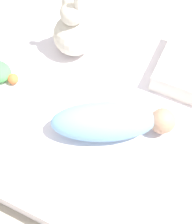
# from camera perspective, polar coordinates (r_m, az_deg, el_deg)

# --- Properties ---
(ground_plane) EXTENTS (12.00, 12.00, 0.00)m
(ground_plane) POSITION_cam_1_polar(r_m,az_deg,el_deg) (1.63, -1.11, -2.08)
(ground_plane) COLOR #B2A893
(bed_mattress) EXTENTS (1.13, 1.09, 0.18)m
(bed_mattress) POSITION_cam_1_polar(r_m,az_deg,el_deg) (1.55, -1.16, -0.52)
(bed_mattress) COLOR white
(bed_mattress) RESTS_ON ground_plane
(swaddled_baby) EXTENTS (0.53, 0.36, 0.16)m
(swaddled_baby) POSITION_cam_1_polar(r_m,az_deg,el_deg) (1.34, 2.49, -1.77)
(swaddled_baby) COLOR #7FB7E5
(swaddled_baby) RESTS_ON bed_mattress
(bunny_plush) EXTENTS (0.21, 0.21, 0.36)m
(bunny_plush) POSITION_cam_1_polar(r_m,az_deg,el_deg) (1.59, -4.11, 14.43)
(bunny_plush) COLOR beige
(bunny_plush) RESTS_ON bed_mattress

